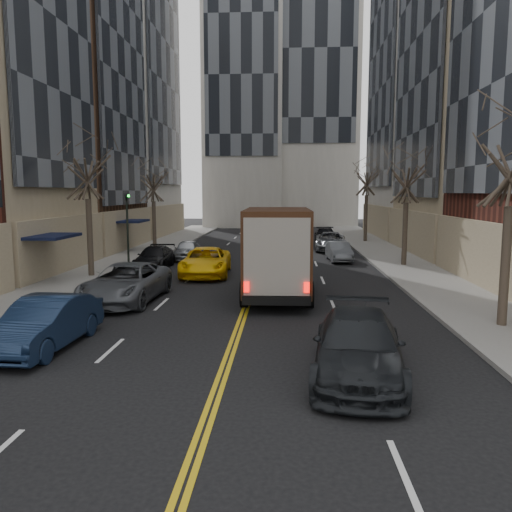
% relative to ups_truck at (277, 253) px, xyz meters
% --- Properties ---
extents(sidewalk_left, '(4.00, 66.00, 0.15)m').
position_rel_ups_truck_xyz_m(sidewalk_left, '(-10.20, 11.37, -1.87)').
color(sidewalk_left, slate).
rests_on(sidewalk_left, ground).
extents(sidewalk_right, '(4.00, 66.00, 0.15)m').
position_rel_ups_truck_xyz_m(sidewalk_right, '(7.80, 11.37, -1.87)').
color(sidewalk_right, slate).
rests_on(sidewalk_right, ground).
extents(streetwall_left, '(14.00, 49.50, 36.00)m').
position_rel_ups_truck_xyz_m(streetwall_left, '(-17.50, 15.26, 13.61)').
color(streetwall_left, '#562319').
rests_on(streetwall_left, ground).
extents(streetwall_right, '(12.26, 49.00, 34.00)m').
position_rel_ups_truck_xyz_m(streetwall_right, '(15.18, 16.56, 13.15)').
color(streetwall_right, '#4C301E').
rests_on(streetwall_right, ground).
extents(tree_lf_mid, '(3.20, 3.20, 8.91)m').
position_rel_ups_truck_xyz_m(tree_lf_mid, '(-10.00, 4.37, 4.65)').
color(tree_lf_mid, '#382D23').
rests_on(tree_lf_mid, sidewalk_left).
extents(tree_lf_far, '(3.20, 3.20, 8.12)m').
position_rel_ups_truck_xyz_m(tree_lf_far, '(-10.00, 17.37, 4.08)').
color(tree_lf_far, '#382D23').
rests_on(tree_lf_far, sidewalk_left).
extents(tree_rt_mid, '(3.20, 3.20, 8.32)m').
position_rel_ups_truck_xyz_m(tree_rt_mid, '(7.60, 9.37, 4.22)').
color(tree_rt_mid, '#382D23').
rests_on(tree_rt_mid, sidewalk_right).
extents(tree_rt_far, '(3.20, 3.20, 9.11)m').
position_rel_ups_truck_xyz_m(tree_rt_far, '(7.60, 24.37, 4.80)').
color(tree_rt_far, '#382D23').
rests_on(tree_rt_far, sidewalk_right).
extents(traffic_signal, '(0.29, 0.26, 4.70)m').
position_rel_ups_truck_xyz_m(traffic_signal, '(-8.59, 6.36, 0.87)').
color(traffic_signal, black).
rests_on(traffic_signal, sidewalk_left).
extents(ups_truck, '(2.96, 7.08, 3.86)m').
position_rel_ups_truck_xyz_m(ups_truck, '(0.00, 0.00, 0.00)').
color(ups_truck, black).
rests_on(ups_truck, ground).
extents(observer_sedan, '(2.80, 5.53, 1.54)m').
position_rel_ups_truck_xyz_m(observer_sedan, '(2.17, -9.25, -1.17)').
color(observer_sedan, black).
rests_on(observer_sedan, ground).
extents(taxi, '(2.84, 5.61, 1.52)m').
position_rel_ups_truck_xyz_m(taxi, '(-4.02, 5.53, -1.18)').
color(taxi, yellow).
rests_on(taxi, ground).
extents(pedestrian, '(0.41, 0.58, 1.53)m').
position_rel_ups_truck_xyz_m(pedestrian, '(-1.20, 0.01, -1.18)').
color(pedestrian, black).
rests_on(pedestrian, ground).
extents(parked_lf_b, '(1.84, 4.65, 1.51)m').
position_rel_ups_truck_xyz_m(parked_lf_b, '(-6.64, -7.56, -1.19)').
color(parked_lf_b, '#101D33').
rests_on(parked_lf_b, ground).
extents(parked_lf_c, '(2.88, 5.80, 1.58)m').
position_rel_ups_truck_xyz_m(parked_lf_c, '(-6.30, -1.22, -1.15)').
color(parked_lf_c, '#52555A').
rests_on(parked_lf_c, ground).
extents(parked_lf_d, '(1.87, 4.51, 1.30)m').
position_rel_ups_truck_xyz_m(parked_lf_d, '(-7.50, 7.91, -1.29)').
color(parked_lf_d, black).
rests_on(parked_lf_d, ground).
extents(parked_lf_e, '(1.72, 3.92, 1.31)m').
position_rel_ups_truck_xyz_m(parked_lf_e, '(-6.31, 11.91, -1.29)').
color(parked_lf_e, '#AAAEB1').
rests_on(parked_lf_e, ground).
extents(parked_rt_a, '(1.55, 3.92, 1.27)m').
position_rel_ups_truck_xyz_m(parked_rt_a, '(3.90, 11.68, -1.31)').
color(parked_rt_a, '#515459').
rests_on(parked_rt_a, ground).
extents(parked_rt_b, '(2.73, 5.31, 1.43)m').
position_rel_ups_truck_xyz_m(parked_rt_b, '(3.90, 17.85, -1.23)').
color(parked_rt_b, '#989A9F').
rests_on(parked_rt_b, ground).
extents(parked_rt_c, '(2.14, 4.79, 1.36)m').
position_rel_ups_truck_xyz_m(parked_rt_c, '(3.90, 23.35, -1.26)').
color(parked_rt_c, black).
rests_on(parked_rt_c, ground).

